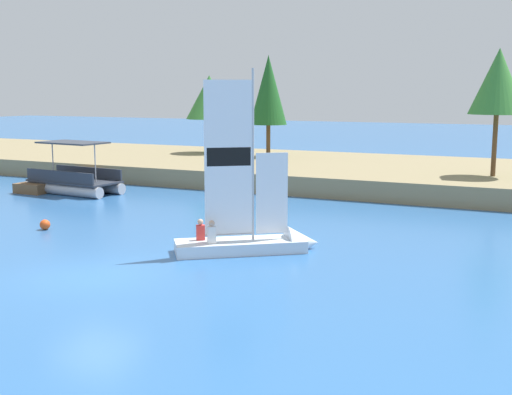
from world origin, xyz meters
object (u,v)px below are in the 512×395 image
shoreline_tree_midleft (268,90)px  sailboat (263,238)px  wooden_dock (63,183)px  shoreline_tree_left (209,98)px  pontoon_boat (74,181)px  channel_buoy (45,225)px  shoreline_tree_centre (498,82)px

shoreline_tree_midleft → sailboat: 22.72m
shoreline_tree_midleft → wooden_dock: 14.74m
shoreline_tree_left → shoreline_tree_midleft: 4.99m
pontoon_boat → channel_buoy: 9.59m
shoreline_tree_midleft → shoreline_tree_centre: size_ratio=1.03×
shoreline_tree_left → sailboat: shoreline_tree_left is taller
wooden_dock → sailboat: (16.59, -8.85, 0.19)m
sailboat → channel_buoy: (-9.23, -0.50, -0.25)m
shoreline_tree_left → shoreline_tree_midleft: bearing=-8.6°
shoreline_tree_centre → channel_buoy: size_ratio=16.01×
shoreline_tree_midleft → pontoon_boat: shoreline_tree_midleft is taller
shoreline_tree_midleft → sailboat: size_ratio=1.02×
pontoon_boat → shoreline_tree_left: bearing=92.4°
shoreline_tree_left → shoreline_tree_centre: 20.38m
sailboat → pontoon_boat: 16.35m
shoreline_tree_midleft → pontoon_boat: 14.83m
shoreline_tree_left → channel_buoy: shoreline_tree_left is taller
shoreline_tree_midleft → pontoon_boat: bearing=-113.8°
channel_buoy → wooden_dock: bearing=128.2°
shoreline_tree_left → pontoon_boat: 14.27m
pontoon_boat → channel_buoy: pontoon_boat is taller
shoreline_tree_left → pontoon_boat: bearing=-93.2°
shoreline_tree_left → sailboat: (13.80, -21.04, -4.52)m
shoreline_tree_left → channel_buoy: 22.53m
shoreline_tree_left → pontoon_boat: shoreline_tree_left is taller
wooden_dock → pontoon_boat: (2.04, -1.39, 0.40)m
pontoon_boat → channel_buoy: bearing=-50.7°
pontoon_boat → wooden_dock: bearing=151.2°
shoreline_tree_midleft → channel_buoy: 21.46m
shoreline_tree_centre → pontoon_boat: (-20.44, -8.36, -5.23)m
channel_buoy → shoreline_tree_centre: bearing=47.2°
shoreline_tree_left → sailboat: bearing=-56.7°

